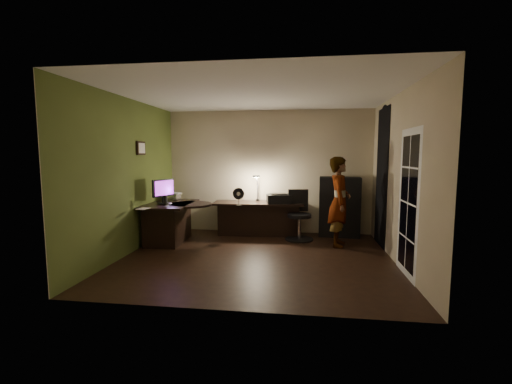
# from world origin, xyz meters

# --- Properties ---
(floor) EXTENTS (4.50, 4.00, 0.01)m
(floor) POSITION_xyz_m (0.00, 0.00, -0.01)
(floor) COLOR black
(floor) RESTS_ON ground
(ceiling) EXTENTS (4.50, 4.00, 0.01)m
(ceiling) POSITION_xyz_m (0.00, 0.00, 2.71)
(ceiling) COLOR silver
(ceiling) RESTS_ON floor
(wall_back) EXTENTS (4.50, 0.01, 2.70)m
(wall_back) POSITION_xyz_m (0.00, 2.00, 1.35)
(wall_back) COLOR tan
(wall_back) RESTS_ON floor
(wall_front) EXTENTS (4.50, 0.01, 2.70)m
(wall_front) POSITION_xyz_m (0.00, -2.00, 1.35)
(wall_front) COLOR tan
(wall_front) RESTS_ON floor
(wall_left) EXTENTS (0.01, 4.00, 2.70)m
(wall_left) POSITION_xyz_m (-2.25, 0.00, 1.35)
(wall_left) COLOR tan
(wall_left) RESTS_ON floor
(wall_right) EXTENTS (0.01, 4.00, 2.70)m
(wall_right) POSITION_xyz_m (2.25, 0.00, 1.35)
(wall_right) COLOR tan
(wall_right) RESTS_ON floor
(green_wall_overlay) EXTENTS (0.00, 4.00, 2.70)m
(green_wall_overlay) POSITION_xyz_m (-2.24, 0.00, 1.35)
(green_wall_overlay) COLOR #495922
(green_wall_overlay) RESTS_ON floor
(arched_doorway) EXTENTS (0.01, 0.90, 2.60)m
(arched_doorway) POSITION_xyz_m (2.24, 1.15, 1.30)
(arched_doorway) COLOR black
(arched_doorway) RESTS_ON floor
(french_door) EXTENTS (0.02, 0.92, 2.10)m
(french_door) POSITION_xyz_m (2.24, -0.55, 1.05)
(french_door) COLOR white
(french_door) RESTS_ON floor
(framed_picture) EXTENTS (0.04, 0.30, 0.25)m
(framed_picture) POSITION_xyz_m (-2.22, 0.45, 1.85)
(framed_picture) COLOR black
(framed_picture) RESTS_ON wall_left
(desk_left) EXTENTS (0.90, 1.39, 0.78)m
(desk_left) POSITION_xyz_m (-1.83, 0.81, 0.39)
(desk_left) COLOR black
(desk_left) RESTS_ON floor
(desk_right) EXTENTS (1.94, 0.76, 0.72)m
(desk_right) POSITION_xyz_m (-0.18, 1.63, 0.36)
(desk_right) COLOR black
(desk_right) RESTS_ON floor
(cabinet) EXTENTS (0.87, 0.48, 1.26)m
(cabinet) POSITION_xyz_m (1.54, 1.78, 0.63)
(cabinet) COLOR black
(cabinet) RESTS_ON floor
(laptop_stand) EXTENTS (0.29, 0.25, 0.11)m
(laptop_stand) POSITION_xyz_m (-1.95, 1.29, 0.85)
(laptop_stand) COLOR silver
(laptop_stand) RESTS_ON desk_left
(laptop) EXTENTS (0.33, 0.31, 0.23)m
(laptop) POSITION_xyz_m (-1.95, 1.29, 1.03)
(laptop) COLOR silver
(laptop) RESTS_ON laptop_stand
(monitor) EXTENTS (0.31, 0.51, 0.34)m
(monitor) POSITION_xyz_m (-1.90, 0.62, 0.97)
(monitor) COLOR black
(monitor) RESTS_ON desk_left
(mouse) EXTENTS (0.07, 0.09, 0.03)m
(mouse) POSITION_xyz_m (-1.70, 0.52, 0.81)
(mouse) COLOR silver
(mouse) RESTS_ON desk_left
(phone) EXTENTS (0.11, 0.14, 0.01)m
(phone) POSITION_xyz_m (-1.98, 0.90, 0.80)
(phone) COLOR black
(phone) RESTS_ON desk_left
(pen) EXTENTS (0.07, 0.12, 0.01)m
(pen) POSITION_xyz_m (-1.79, 1.06, 0.80)
(pen) COLOR black
(pen) RESTS_ON desk_left
(speaker) EXTENTS (0.08, 0.08, 0.18)m
(speaker) POSITION_xyz_m (-1.76, 0.42, 0.89)
(speaker) COLOR black
(speaker) RESTS_ON desk_left
(notepad) EXTENTS (0.19, 0.24, 0.01)m
(notepad) POSITION_xyz_m (-1.97, -0.06, 0.80)
(notepad) COLOR silver
(notepad) RESTS_ON desk_left
(desk_fan) EXTENTS (0.24, 0.15, 0.36)m
(desk_fan) POSITION_xyz_m (-0.52, 1.19, 0.88)
(desk_fan) COLOR black
(desk_fan) RESTS_ON desk_right
(headphones) EXTENTS (0.19, 0.13, 0.08)m
(headphones) POSITION_xyz_m (0.07, 1.84, 0.74)
(headphones) COLOR navy
(headphones) RESTS_ON desk_right
(printer) EXTENTS (0.55, 0.47, 0.22)m
(printer) POSITION_xyz_m (0.26, 1.57, 0.81)
(printer) COLOR black
(printer) RESTS_ON desk_right
(desk_lamp) EXTENTS (0.19, 0.30, 0.62)m
(desk_lamp) POSITION_xyz_m (-0.22, 1.83, 1.01)
(desk_lamp) COLOR black
(desk_lamp) RESTS_ON desk_right
(office_chair) EXTENTS (0.64, 0.64, 1.01)m
(office_chair) POSITION_xyz_m (0.70, 1.32, 0.51)
(office_chair) COLOR black
(office_chair) RESTS_ON floor
(person) EXTENTS (0.47, 0.65, 1.70)m
(person) POSITION_xyz_m (1.45, 0.98, 0.85)
(person) COLOR #D8A88C
(person) RESTS_ON floor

